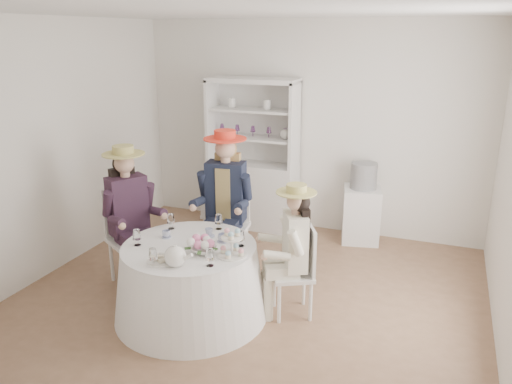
% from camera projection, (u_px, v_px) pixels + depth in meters
% --- Properties ---
extents(ground, '(4.50, 4.50, 0.00)m').
position_uv_depth(ground, '(252.00, 293.00, 5.08)').
color(ground, brown).
rests_on(ground, ground).
extents(ceiling, '(4.50, 4.50, 0.00)m').
position_uv_depth(ceiling, '(252.00, 12.00, 4.26)').
color(ceiling, white).
rests_on(ceiling, wall_back).
extents(wall_back, '(4.50, 0.00, 4.50)m').
position_uv_depth(wall_back, '(309.00, 128.00, 6.45)').
color(wall_back, white).
rests_on(wall_back, ground).
extents(wall_front, '(4.50, 0.00, 4.50)m').
position_uv_depth(wall_front, '(126.00, 246.00, 2.89)').
color(wall_front, white).
rests_on(wall_front, ground).
extents(wall_left, '(0.00, 4.50, 4.50)m').
position_uv_depth(wall_left, '(61.00, 146.00, 5.44)').
color(wall_left, white).
rests_on(wall_left, ground).
extents(tea_table, '(1.42, 1.42, 0.70)m').
position_uv_depth(tea_table, '(191.00, 281.00, 4.60)').
color(tea_table, white).
rests_on(tea_table, ground).
extents(hutch, '(1.25, 0.63, 1.98)m').
position_uv_depth(hutch, '(254.00, 176.00, 6.67)').
color(hutch, silver).
rests_on(hutch, ground).
extents(side_table, '(0.53, 0.53, 0.70)m').
position_uv_depth(side_table, '(361.00, 215.00, 6.26)').
color(side_table, silver).
rests_on(side_table, ground).
extents(hatbox, '(0.33, 0.33, 0.32)m').
position_uv_depth(hatbox, '(364.00, 176.00, 6.11)').
color(hatbox, black).
rests_on(hatbox, side_table).
extents(guest_left, '(0.63, 0.58, 1.47)m').
position_uv_depth(guest_left, '(129.00, 208.00, 5.05)').
color(guest_left, silver).
rests_on(guest_left, ground).
extents(guest_mid, '(0.59, 0.61, 1.58)m').
position_uv_depth(guest_mid, '(225.00, 194.00, 5.28)').
color(guest_mid, silver).
rests_on(guest_mid, ground).
extents(guest_right, '(0.54, 0.49, 1.27)m').
position_uv_depth(guest_right, '(293.00, 243.00, 4.50)').
color(guest_right, silver).
rests_on(guest_right, ground).
extents(spare_chair, '(0.42, 0.42, 0.98)m').
position_uv_depth(spare_chair, '(220.00, 211.00, 5.88)').
color(spare_chair, silver).
rests_on(spare_chair, ground).
extents(teacup_a, '(0.08, 0.08, 0.06)m').
position_uv_depth(teacup_a, '(166.00, 235.00, 4.65)').
color(teacup_a, white).
rests_on(teacup_a, tea_table).
extents(teacup_b, '(0.09, 0.09, 0.07)m').
position_uv_depth(teacup_b, '(209.00, 233.00, 4.68)').
color(teacup_b, white).
rests_on(teacup_b, tea_table).
extents(teacup_c, '(0.09, 0.09, 0.07)m').
position_uv_depth(teacup_c, '(223.00, 238.00, 4.56)').
color(teacup_c, white).
rests_on(teacup_c, tea_table).
extents(flower_bowl, '(0.22, 0.22, 0.05)m').
position_uv_depth(flower_bowl, '(204.00, 251.00, 4.32)').
color(flower_bowl, white).
rests_on(flower_bowl, tea_table).
extents(flower_arrangement, '(0.21, 0.21, 0.08)m').
position_uv_depth(flower_arrangement, '(201.00, 242.00, 4.32)').
color(flower_arrangement, pink).
rests_on(flower_arrangement, tea_table).
extents(table_teapot, '(0.26, 0.18, 0.19)m').
position_uv_depth(table_teapot, '(175.00, 256.00, 4.08)').
color(table_teapot, white).
rests_on(table_teapot, tea_table).
extents(sandwich_plate, '(0.24, 0.24, 0.05)m').
position_uv_depth(sandwich_plate, '(162.00, 260.00, 4.18)').
color(sandwich_plate, white).
rests_on(sandwich_plate, tea_table).
extents(cupcake_stand, '(0.25, 0.25, 0.23)m').
position_uv_depth(cupcake_stand, '(232.00, 247.00, 4.26)').
color(cupcake_stand, white).
rests_on(cupcake_stand, tea_table).
extents(stemware_set, '(0.96, 1.00, 0.15)m').
position_uv_depth(stemware_set, '(189.00, 238.00, 4.47)').
color(stemware_set, white).
rests_on(stemware_set, tea_table).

